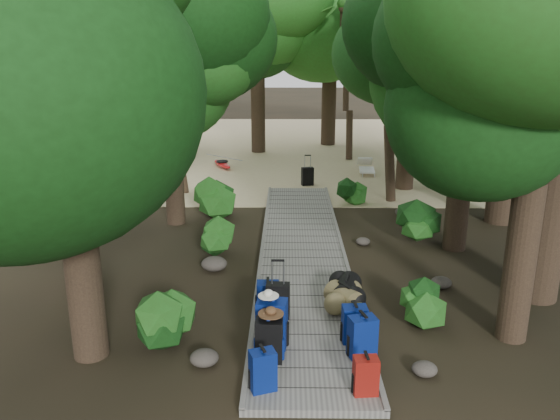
# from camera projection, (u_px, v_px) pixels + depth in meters

# --- Properties ---
(ground) EXTENTS (120.00, 120.00, 0.00)m
(ground) POSITION_uv_depth(u_px,v_px,m) (304.00, 271.00, 12.02)
(ground) COLOR black
(ground) RESTS_ON ground
(sand_beach) EXTENTS (40.00, 22.00, 0.02)m
(sand_beach) POSITION_uv_depth(u_px,v_px,m) (295.00, 146.00, 27.36)
(sand_beach) COLOR tan
(sand_beach) RESTS_ON ground
(boardwalk) EXTENTS (2.00, 12.00, 0.12)m
(boardwalk) POSITION_uv_depth(u_px,v_px,m) (302.00, 252.00, 12.96)
(boardwalk) COLOR gray
(boardwalk) RESTS_ON ground
(backpack_left_a) EXTENTS (0.41, 0.35, 0.66)m
(backpack_left_a) POSITION_uv_depth(u_px,v_px,m) (263.00, 368.00, 7.55)
(backpack_left_a) COLOR navy
(backpack_left_a) RESTS_ON boardwalk
(backpack_left_b) EXTENTS (0.42, 0.31, 0.75)m
(backpack_left_b) POSITION_uv_depth(u_px,v_px,m) (269.00, 338.00, 8.26)
(backpack_left_b) COLOR black
(backpack_left_b) RESTS_ON boardwalk
(backpack_left_c) EXTENTS (0.51, 0.40, 0.88)m
(backpack_left_c) POSITION_uv_depth(u_px,v_px,m) (272.00, 321.00, 8.64)
(backpack_left_c) COLOR navy
(backpack_left_c) RESTS_ON boardwalk
(backpack_left_d) EXTENTS (0.41, 0.30, 0.61)m
(backpack_left_d) POSITION_uv_depth(u_px,v_px,m) (268.00, 295.00, 9.86)
(backpack_left_d) COLOR navy
(backpack_left_d) RESTS_ON boardwalk
(backpack_right_a) EXTENTS (0.35, 0.26, 0.60)m
(backpack_right_a) POSITION_uv_depth(u_px,v_px,m) (366.00, 374.00, 7.48)
(backpack_right_a) COLOR maroon
(backpack_right_a) RESTS_ON boardwalk
(backpack_right_b) EXTENTS (0.47, 0.39, 0.73)m
(backpack_right_b) POSITION_uv_depth(u_px,v_px,m) (362.00, 335.00, 8.37)
(backpack_right_b) COLOR navy
(backpack_right_b) RESTS_ON boardwalk
(backpack_right_c) EXTENTS (0.41, 0.31, 0.67)m
(backpack_right_c) POSITION_uv_depth(u_px,v_px,m) (354.00, 322.00, 8.81)
(backpack_right_c) COLOR navy
(backpack_right_c) RESTS_ON boardwalk
(backpack_right_d) EXTENTS (0.38, 0.30, 0.53)m
(backpack_right_d) POSITION_uv_depth(u_px,v_px,m) (353.00, 318.00, 9.11)
(backpack_right_d) COLOR #2E3619
(backpack_right_d) RESTS_ON boardwalk
(duffel_right_khaki) EXTENTS (0.72, 0.79, 0.44)m
(duffel_right_khaki) POSITION_uv_depth(u_px,v_px,m) (344.00, 297.00, 9.98)
(duffel_right_khaki) COLOR brown
(duffel_right_khaki) RESTS_ON boardwalk
(duffel_right_black) EXTENTS (0.64, 0.83, 0.46)m
(duffel_right_black) POSITION_uv_depth(u_px,v_px,m) (347.00, 290.00, 10.26)
(duffel_right_black) COLOR black
(duffel_right_black) RESTS_ON boardwalk
(suitcase_on_boardwalk) EXTENTS (0.42, 0.25, 0.64)m
(suitcase_on_boardwalk) POSITION_uv_depth(u_px,v_px,m) (278.00, 301.00, 9.61)
(suitcase_on_boardwalk) COLOR black
(suitcase_on_boardwalk) RESTS_ON boardwalk
(lone_suitcase_on_sand) EXTENTS (0.46, 0.34, 0.64)m
(lone_suitcase_on_sand) POSITION_uv_depth(u_px,v_px,m) (307.00, 176.00, 19.44)
(lone_suitcase_on_sand) COLOR black
(lone_suitcase_on_sand) RESTS_ON sand_beach
(hat_brown) EXTENTS (0.39, 0.39, 0.12)m
(hat_brown) POSITION_uv_depth(u_px,v_px,m) (271.00, 310.00, 8.18)
(hat_brown) COLOR #51351E
(hat_brown) RESTS_ON backpack_left_b
(hat_white) EXTENTS (0.33, 0.33, 0.11)m
(hat_white) POSITION_uv_depth(u_px,v_px,m) (268.00, 293.00, 8.49)
(hat_white) COLOR silver
(hat_white) RESTS_ON backpack_left_c
(kayak) EXTENTS (2.16, 3.56, 0.36)m
(kayak) POSITION_uv_depth(u_px,v_px,m) (222.00, 163.00, 22.44)
(kayak) COLOR #B50F11
(kayak) RESTS_ON sand_beach
(sun_lounger) EXTENTS (0.72, 1.81, 0.57)m
(sun_lounger) POSITION_uv_depth(u_px,v_px,m) (367.00, 167.00, 21.15)
(sun_lounger) COLOR silver
(sun_lounger) RESTS_ON sand_beach
(tree_right_a) EXTENTS (4.29, 4.29, 7.14)m
(tree_right_a) POSITION_uv_depth(u_px,v_px,m) (538.00, 127.00, 8.24)
(tree_right_a) COLOR black
(tree_right_a) RESTS_ON ground
(tree_right_c) EXTENTS (4.53, 4.53, 7.84)m
(tree_right_c) POSITION_uv_depth(u_px,v_px,m) (469.00, 85.00, 12.27)
(tree_right_c) COLOR black
(tree_right_c) RESTS_ON ground
(tree_right_d) EXTENTS (6.19, 6.19, 11.34)m
(tree_right_d) POSITION_uv_depth(u_px,v_px,m) (524.00, 9.00, 13.85)
(tree_right_d) COLOR black
(tree_right_d) RESTS_ON ground
(tree_right_e) EXTENTS (4.87, 4.87, 8.76)m
(tree_right_e) POSITION_uv_depth(u_px,v_px,m) (412.00, 59.00, 17.88)
(tree_right_e) COLOR black
(tree_right_e) RESTS_ON ground
(tree_right_f) EXTENTS (6.24, 6.24, 11.15)m
(tree_right_f) POSITION_uv_depth(u_px,v_px,m) (489.00, 23.00, 19.24)
(tree_right_f) COLOR black
(tree_right_f) RESTS_ON ground
(tree_left_a) EXTENTS (4.71, 4.71, 7.85)m
(tree_left_a) POSITION_uv_depth(u_px,v_px,m) (65.00, 107.00, 7.62)
(tree_left_a) COLOR black
(tree_left_a) RESTS_ON ground
(tree_left_b) EXTENTS (4.57, 4.57, 8.22)m
(tree_left_b) POSITION_uv_depth(u_px,v_px,m) (58.00, 82.00, 10.09)
(tree_left_b) COLOR black
(tree_left_b) RESTS_ON ground
(tree_left_c) EXTENTS (4.27, 4.27, 7.43)m
(tree_left_c) POSITION_uv_depth(u_px,v_px,m) (169.00, 88.00, 14.30)
(tree_left_c) COLOR black
(tree_left_c) RESTS_ON ground
(tree_back_a) EXTENTS (5.41, 5.41, 9.37)m
(tree_back_a) POSITION_uv_depth(u_px,v_px,m) (257.00, 49.00, 24.58)
(tree_back_a) COLOR black
(tree_back_a) RESTS_ON ground
(tree_back_b) EXTENTS (5.81, 5.81, 10.37)m
(tree_back_b) POSITION_uv_depth(u_px,v_px,m) (330.00, 39.00, 26.45)
(tree_back_b) COLOR black
(tree_back_b) RESTS_ON ground
(tree_back_c) EXTENTS (5.14, 5.14, 9.25)m
(tree_back_c) POSITION_uv_depth(u_px,v_px,m) (403.00, 51.00, 25.60)
(tree_back_c) COLOR black
(tree_back_c) RESTS_ON ground
(tree_back_d) EXTENTS (4.90, 4.90, 8.16)m
(tree_back_d) POSITION_uv_depth(u_px,v_px,m) (179.00, 63.00, 25.09)
(tree_back_d) COLOR black
(tree_back_d) RESTS_ON ground
(palm_right_a) EXTENTS (4.24, 4.24, 7.22)m
(palm_right_a) POSITION_uv_depth(u_px,v_px,m) (400.00, 86.00, 16.76)
(palm_right_a) COLOR #163B10
(palm_right_a) RESTS_ON ground
(palm_right_b) EXTENTS (4.68, 4.68, 9.04)m
(palm_right_b) POSITION_uv_depth(u_px,v_px,m) (417.00, 54.00, 21.28)
(palm_right_b) COLOR #163B10
(palm_right_b) RESTS_ON ground
(palm_right_c) EXTENTS (4.02, 4.02, 6.39)m
(palm_right_c) POSITION_uv_depth(u_px,v_px,m) (356.00, 86.00, 23.37)
(palm_right_c) COLOR #163B10
(palm_right_c) RESTS_ON ground
(palm_left_a) EXTENTS (3.83, 3.83, 6.10)m
(palm_left_a) POSITION_uv_depth(u_px,v_px,m) (173.00, 102.00, 17.64)
(palm_left_a) COLOR #163B10
(palm_left_a) RESTS_ON ground
(rock_left_a) EXTENTS (0.45, 0.41, 0.25)m
(rock_left_a) POSITION_uv_depth(u_px,v_px,m) (204.00, 358.00, 8.41)
(rock_left_a) COLOR #4C473F
(rock_left_a) RESTS_ON ground
(rock_left_b) EXTENTS (0.38, 0.34, 0.21)m
(rock_left_b) POSITION_uv_depth(u_px,v_px,m) (150.00, 319.00, 9.67)
(rock_left_b) COLOR #4C473F
(rock_left_b) RESTS_ON ground
(rock_left_c) EXTENTS (0.57, 0.51, 0.31)m
(rock_left_c) POSITION_uv_depth(u_px,v_px,m) (214.00, 264.00, 12.01)
(rock_left_c) COLOR #4C473F
(rock_left_c) RESTS_ON ground
(rock_left_d) EXTENTS (0.31, 0.28, 0.17)m
(rock_left_d) POSITION_uv_depth(u_px,v_px,m) (211.00, 227.00, 14.71)
(rock_left_d) COLOR #4C473F
(rock_left_d) RESTS_ON ground
(rock_right_a) EXTENTS (0.38, 0.35, 0.21)m
(rock_right_a) POSITION_uv_depth(u_px,v_px,m) (425.00, 369.00, 8.15)
(rock_right_a) COLOR #4C473F
(rock_right_a) RESTS_ON ground
(rock_right_b) EXTENTS (0.43, 0.39, 0.24)m
(rock_right_b) POSITION_uv_depth(u_px,v_px,m) (441.00, 282.00, 11.14)
(rock_right_b) COLOR #4C473F
(rock_right_b) RESTS_ON ground
(rock_right_c) EXTENTS (0.35, 0.32, 0.19)m
(rock_right_c) POSITION_uv_depth(u_px,v_px,m) (363.00, 241.00, 13.58)
(rock_right_c) COLOR #4C473F
(rock_right_c) RESTS_ON ground
(rock_right_d) EXTENTS (0.51, 0.46, 0.28)m
(rock_right_d) POSITION_uv_depth(u_px,v_px,m) (404.00, 212.00, 15.88)
(rock_right_d) COLOR #4C473F
(rock_right_d) RESTS_ON ground
(shrub_left_a) EXTENTS (1.09, 1.09, 0.98)m
(shrub_left_a) POSITION_uv_depth(u_px,v_px,m) (165.00, 316.00, 8.94)
(shrub_left_a) COLOR #235519
(shrub_left_a) RESTS_ON ground
(shrub_left_b) EXTENTS (0.94, 0.94, 0.84)m
(shrub_left_b) POSITION_uv_depth(u_px,v_px,m) (221.00, 241.00, 12.67)
(shrub_left_b) COLOR #235519
(shrub_left_b) RESTS_ON ground
(shrub_left_c) EXTENTS (1.27, 1.27, 1.14)m
(shrub_left_c) POSITION_uv_depth(u_px,v_px,m) (212.00, 197.00, 15.87)
(shrub_left_c) COLOR #235519
(shrub_left_c) RESTS_ON ground
(shrub_right_a) EXTENTS (0.90, 0.90, 0.81)m
(shrub_right_a) POSITION_uv_depth(u_px,v_px,m) (428.00, 302.00, 9.61)
(shrub_right_a) COLOR #235519
(shrub_right_a) RESTS_ON ground
(shrub_right_b) EXTENTS (1.23, 1.23, 1.11)m
(shrub_right_b) POSITION_uv_depth(u_px,v_px,m) (415.00, 221.00, 13.69)
(shrub_right_b) COLOR #235519
(shrub_right_b) RESTS_ON ground
(shrub_right_c) EXTENTS (0.79, 0.79, 0.71)m
(shrub_right_c) POSITION_uv_depth(u_px,v_px,m) (351.00, 194.00, 17.06)
(shrub_right_c) COLOR #235519
(shrub_right_c) RESTS_ON ground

